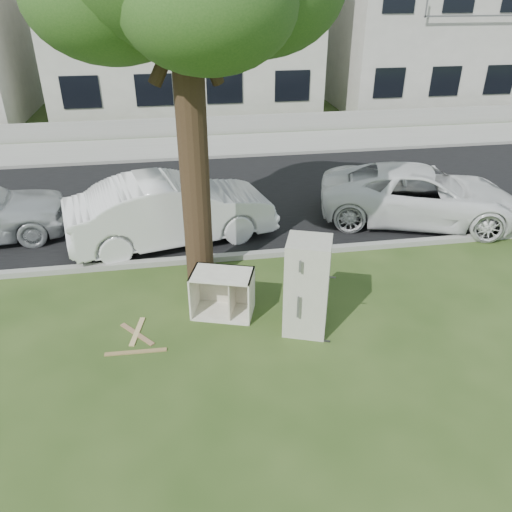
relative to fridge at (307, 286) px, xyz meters
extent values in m
plane|color=#2A4117|center=(-1.27, 0.20, -0.86)|extent=(120.00, 120.00, 0.00)
cube|color=black|center=(-1.27, 6.20, -0.85)|extent=(120.00, 7.00, 0.01)
cube|color=gray|center=(-1.27, 2.65, -0.86)|extent=(120.00, 0.18, 0.12)
cube|color=gray|center=(-1.27, 9.75, -0.86)|extent=(120.00, 0.18, 0.12)
cube|color=gray|center=(-1.27, 11.20, -0.85)|extent=(120.00, 2.80, 0.01)
cube|color=gray|center=(-1.27, 12.80, -0.51)|extent=(120.00, 0.15, 0.70)
cylinder|color=black|center=(-1.67, 2.00, 1.74)|extent=(0.54, 0.54, 5.20)
cube|color=beige|center=(-1.27, 17.70, 2.74)|extent=(11.00, 8.00, 7.20)
cube|color=beige|center=(10.73, 17.70, 2.44)|extent=(10.00, 8.00, 6.60)
cube|color=#B8B1A6|center=(0.00, 0.00, 0.00)|extent=(0.89, 0.86, 1.71)
cube|color=silver|center=(-1.35, 0.69, -0.44)|extent=(1.22, 0.96, 0.83)
cube|color=olive|center=(-2.87, -0.19, -0.85)|extent=(0.99, 0.11, 0.02)
cube|color=#97704E|center=(-2.87, 0.28, -0.85)|extent=(0.61, 0.71, 0.02)
cube|color=tan|center=(-2.87, 0.36, -0.85)|extent=(0.24, 0.78, 0.02)
imported|color=white|center=(-2.17, 3.77, -0.09)|extent=(4.88, 2.60, 1.53)
imported|color=white|center=(3.90, 3.93, -0.18)|extent=(5.33, 3.68, 1.35)
camera|label=1|loc=(-1.96, -6.76, 4.42)|focal=35.00mm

